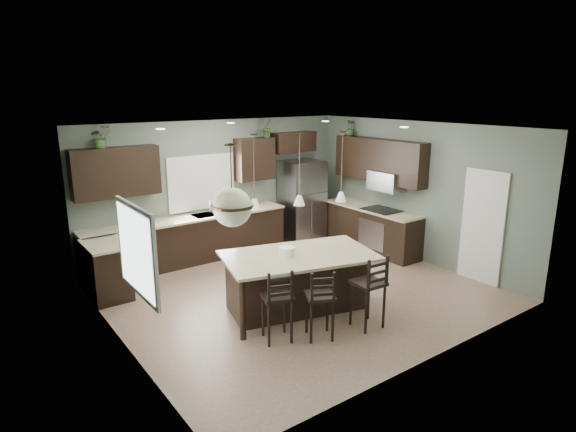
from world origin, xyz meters
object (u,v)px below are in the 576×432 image
Objects in this scene: serving_dish at (287,252)px; bar_stool_center at (320,303)px; plant_back_left at (100,137)px; kitchen_island at (299,282)px; bar_stool_left at (277,304)px; bar_stool_right at (368,291)px; refrigerator at (302,201)px.

serving_dish reaches higher than bar_stool_center.
serving_dish is 3.90m from plant_back_left.
kitchen_island is 5.91× the size of plant_back_left.
bar_stool_left is 1.37m from bar_stool_right.
refrigerator is at bearing -2.80° from plant_back_left.
bar_stool_center is at bearing -11.27° from bar_stool_left.
bar_stool_right is (0.47, -1.04, 0.10)m from kitchen_island.
refrigerator is 4.65m from bar_stool_center.
bar_stool_left is 4.40m from plant_back_left.
bar_stool_center is (-0.11, -0.93, -0.48)m from serving_dish.
bar_stool_right reaches higher than bar_stool_left.
plant_back_left reaches higher than bar_stool_left.
kitchen_island is 0.93m from bar_stool_center.
bar_stool_right is (-1.85, -3.97, -0.36)m from refrigerator.
kitchen_island is (-2.32, -2.93, -0.46)m from refrigerator.
kitchen_island is 2.15× the size of bar_stool_left.
plant_back_left is at bearing 136.54° from kitchen_island.
serving_dish is 0.23× the size of bar_stool_center.
bar_stool_right is (1.29, -0.45, 0.02)m from bar_stool_left.
refrigerator is at bearing 66.26° from kitchen_island.
serving_dish is 0.21× the size of bar_stool_right.
bar_stool_right is (0.78, -0.16, 0.04)m from bar_stool_center.
bar_stool_left is 1.04× the size of bar_stool_center.
bar_stool_left is 0.96× the size of bar_stool_right.
bar_stool_center reaches higher than kitchen_island.
plant_back_left is (-1.76, 3.09, 1.60)m from serving_dish.
refrigerator is 1.65× the size of bar_stool_right.
refrigerator is 4.60m from plant_back_left.
plant_back_left is at bearing 119.68° from serving_dish.
plant_back_left is at bearing 138.83° from bar_stool_center.
serving_dish is 1.00m from bar_stool_left.
bar_stool_center is 0.79m from bar_stool_right.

